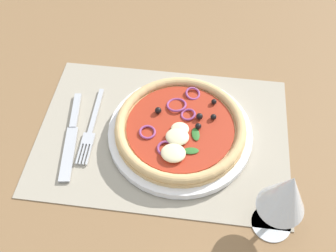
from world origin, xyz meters
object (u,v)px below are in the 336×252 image
Objects in this scene: fork at (91,129)px; knife at (71,136)px; wine_glass at (286,194)px; pizza at (180,125)px; plate at (180,131)px.

fork is 3.81cm from knife.
knife is 39.89cm from wine_glass.
pizza is 1.20× the size of knife.
knife reaches higher than fork.
wine_glass is at bearing 136.13° from plate.
wine_glass is (-16.53, 15.74, 7.37)cm from pizza.
plate is 1.48× the size of fork.
pizza is 20.47cm from knife.
knife is (20.10, 3.36, -0.48)cm from plate.
plate reaches higher than knife.
wine_glass is at bearing 63.01° from knife.
plate is 1.84cm from pizza.
plate is at bearing 93.04° from fork.
wine_glass is at bearing 136.41° from pizza.
pizza is 1.62× the size of wine_glass.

